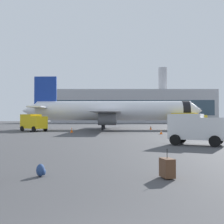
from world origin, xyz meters
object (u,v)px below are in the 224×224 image
object	(u,v)px
airplane_at_gate	(111,111)
safety_cone_far	(150,128)
safety_cone_mid	(71,130)
traveller_backpack	(40,170)
safety_cone_near	(160,132)
service_truck	(32,122)
cargo_van	(195,128)
fuel_truck	(188,121)
rolling_suitcase	(166,168)

from	to	relation	value
airplane_at_gate	safety_cone_far	xyz separation A→B (m)	(7.54, -0.32, -3.26)
safety_cone_mid	safety_cone_far	size ratio (longest dim) A/B	1.01
traveller_backpack	safety_cone_near	bearing A→B (deg)	71.27
safety_cone_mid	service_truck	bearing A→B (deg)	150.65
cargo_van	safety_cone_far	distance (m)	31.57
fuel_truck	safety_cone_near	world-z (taller)	fuel_truck
service_truck	safety_cone_mid	size ratio (longest dim) A/B	6.34
fuel_truck	rolling_suitcase	bearing A→B (deg)	-106.36
fuel_truck	traveller_backpack	xyz separation A→B (m)	(-16.72, -40.29, -1.54)
fuel_truck	cargo_van	xyz separation A→B (m)	(-7.01, -27.82, -0.32)
service_truck	safety_cone_far	xyz separation A→B (m)	(20.88, 7.43, -1.21)
fuel_truck	traveller_backpack	world-z (taller)	fuel_truck
fuel_truck	safety_cone_mid	world-z (taller)	fuel_truck
safety_cone_near	rolling_suitcase	bearing A→B (deg)	-99.52
safety_cone_near	safety_cone_far	world-z (taller)	safety_cone_far
service_truck	fuel_truck	world-z (taller)	fuel_truck
safety_cone_near	traveller_backpack	world-z (taller)	safety_cone_near
service_truck	rolling_suitcase	size ratio (longest dim) A/B	4.63
service_truck	safety_cone_near	xyz separation A→B (m)	(20.16, -8.28, -1.32)
fuel_truck	rolling_suitcase	xyz separation A→B (m)	(-11.93, -40.64, -1.38)
traveller_backpack	safety_cone_mid	bearing A→B (deg)	96.13
fuel_truck	cargo_van	distance (m)	28.69
service_truck	rolling_suitcase	world-z (taller)	service_truck
fuel_truck	safety_cone_mid	size ratio (longest dim) A/B	7.87
service_truck	rolling_suitcase	bearing A→B (deg)	-67.43
safety_cone_near	traveller_backpack	xyz separation A→B (m)	(-9.60, -28.30, -0.06)
service_truck	fuel_truck	xyz separation A→B (m)	(27.28, 3.70, 0.16)
airplane_at_gate	rolling_suitcase	bearing A→B (deg)	-87.42
fuel_truck	safety_cone_far	distance (m)	7.53
airplane_at_gate	safety_cone_far	bearing A→B (deg)	-2.45
safety_cone_mid	airplane_at_gate	bearing A→B (deg)	61.80
safety_cone_far	cargo_van	bearing A→B (deg)	-91.11
airplane_at_gate	fuel_truck	bearing A→B (deg)	-16.19
fuel_truck	safety_cone_far	world-z (taller)	fuel_truck
fuel_truck	safety_cone_near	bearing A→B (deg)	-120.71
safety_cone_far	traveller_backpack	world-z (taller)	safety_cone_far
rolling_suitcase	airplane_at_gate	bearing A→B (deg)	92.58
fuel_truck	rolling_suitcase	world-z (taller)	fuel_truck
cargo_van	service_truck	bearing A→B (deg)	130.04
cargo_van	safety_cone_near	bearing A→B (deg)	90.39
airplane_at_gate	safety_cone_mid	distance (m)	13.69
safety_cone_far	fuel_truck	bearing A→B (deg)	-30.20
safety_cone_near	safety_cone_mid	bearing A→B (deg)	161.77
airplane_at_gate	safety_cone_mid	bearing A→B (deg)	-118.20
safety_cone_far	rolling_suitcase	bearing A→B (deg)	-97.10
airplane_at_gate	safety_cone_mid	xyz separation A→B (m)	(-6.28, -11.72, -3.26)
airplane_at_gate	service_truck	xyz separation A→B (m)	(-13.34, -7.75, -2.05)
fuel_truck	safety_cone_far	size ratio (longest dim) A/B	7.92
cargo_van	traveller_backpack	xyz separation A→B (m)	(-9.71, -12.47, -1.22)
fuel_truck	service_truck	bearing A→B (deg)	-172.27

